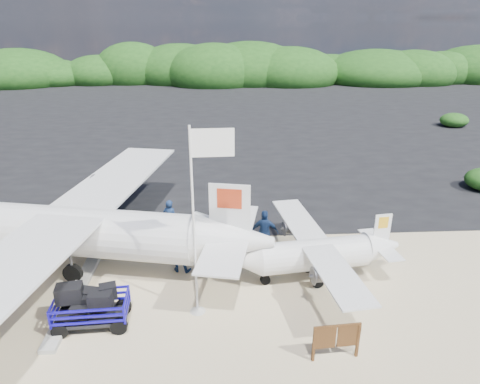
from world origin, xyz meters
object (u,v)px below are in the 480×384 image
object	(u,v)px
baggage_cart	(94,325)
crew_c	(265,232)
crew_b	(179,250)
aircraft_large	(331,129)
aircraft_small	(120,114)
signboard	(334,358)
crew_a	(170,219)
flagpole	(198,311)

from	to	relation	value
baggage_cart	crew_c	size ratio (longest dim) A/B	1.27
crew_b	crew_c	bearing A→B (deg)	-148.29
aircraft_large	aircraft_small	size ratio (longest dim) A/B	2.53
crew_b	aircraft_small	xyz separation A→B (m)	(-8.46, 29.77, -0.91)
baggage_cart	signboard	size ratio (longest dim) A/B	1.67
baggage_cart	aircraft_large	xyz separation A→B (m)	(14.16, 25.31, 0.00)
crew_a	aircraft_large	world-z (taller)	aircraft_large
signboard	crew_c	distance (m)	6.33
crew_b	aircraft_large	distance (m)	25.07
signboard	crew_c	world-z (taller)	crew_c
crew_a	crew_c	xyz separation A→B (m)	(4.04, -1.60, 0.06)
flagpole	crew_c	world-z (taller)	flagpole
baggage_cart	aircraft_small	size ratio (longest dim) A/B	0.38
crew_a	aircraft_small	bearing A→B (deg)	-54.33
signboard	crew_a	size ratio (longest dim) A/B	0.82
aircraft_large	crew_c	bearing A→B (deg)	80.20
baggage_cart	flagpole	xyz separation A→B (m)	(3.31, 0.53, 0.00)
baggage_cart	signboard	world-z (taller)	baggage_cart
flagpole	aircraft_large	bearing A→B (deg)	66.36
crew_a	crew_b	bearing A→B (deg)	122.18
baggage_cart	aircraft_large	distance (m)	29.00
crew_b	baggage_cart	bearing A→B (deg)	64.25
signboard	crew_c	xyz separation A→B (m)	(-1.40, 6.10, 0.97)
baggage_cart	signboard	xyz separation A→B (m)	(7.36, -1.84, 0.00)
flagpole	aircraft_large	distance (m)	27.05
flagpole	crew_c	distance (m)	4.68
aircraft_large	crew_b	bearing A→B (deg)	73.83
flagpole	crew_a	distance (m)	5.58
baggage_cart	aircraft_small	world-z (taller)	aircraft_small
flagpole	aircraft_large	world-z (taller)	flagpole
signboard	crew_b	xyz separation A→B (m)	(-4.83, 4.96, 0.91)
aircraft_large	flagpole	bearing A→B (deg)	77.84
crew_a	crew_b	xyz separation A→B (m)	(0.62, -2.74, 0.00)
crew_a	aircraft_large	xyz separation A→B (m)	(12.24, 19.45, -0.91)
signboard	aircraft_large	size ratio (longest dim) A/B	0.09
crew_a	aircraft_large	size ratio (longest dim) A/B	0.11
signboard	crew_b	distance (m)	6.98
baggage_cart	crew_b	world-z (taller)	crew_b
baggage_cart	aircraft_small	bearing A→B (deg)	97.12
crew_c	aircraft_large	world-z (taller)	aircraft_large
crew_a	aircraft_small	size ratio (longest dim) A/B	0.28
crew_a	signboard	bearing A→B (deg)	144.76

